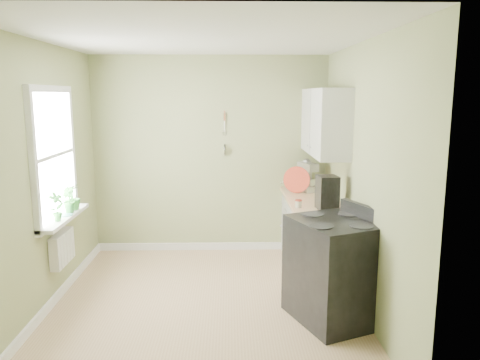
{
  "coord_description": "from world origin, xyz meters",
  "views": [
    {
      "loc": [
        0.27,
        -4.6,
        2.18
      ],
      "look_at": [
        0.38,
        0.55,
        1.23
      ],
      "focal_mm": 35.0,
      "sensor_mm": 36.0,
      "label": 1
    }
  ],
  "objects_px": {
    "stove": "(334,269)",
    "kettle": "(289,182)",
    "coffee_maker": "(327,193)",
    "stand_mixer": "(308,177)"
  },
  "relations": [
    {
      "from": "coffee_maker",
      "to": "stove",
      "type": "bearing_deg",
      "value": -95.42
    },
    {
      "from": "stand_mixer",
      "to": "coffee_maker",
      "type": "bearing_deg",
      "value": -87.45
    },
    {
      "from": "stove",
      "to": "kettle",
      "type": "xyz_separation_m",
      "value": [
        -0.19,
        2.04,
        0.49
      ]
    },
    {
      "from": "stove",
      "to": "stand_mixer",
      "type": "height_order",
      "value": "stand_mixer"
    },
    {
      "from": "stove",
      "to": "stand_mixer",
      "type": "bearing_deg",
      "value": 89.03
    },
    {
      "from": "stove",
      "to": "kettle",
      "type": "distance_m",
      "value": 2.1
    },
    {
      "from": "stand_mixer",
      "to": "kettle",
      "type": "bearing_deg",
      "value": 138.87
    },
    {
      "from": "stove",
      "to": "coffee_maker",
      "type": "distance_m",
      "value": 1.0
    },
    {
      "from": "kettle",
      "to": "stand_mixer",
      "type": "bearing_deg",
      "value": -41.13
    },
    {
      "from": "stand_mixer",
      "to": "coffee_maker",
      "type": "xyz_separation_m",
      "value": [
        0.05,
        -1.03,
        0.0
      ]
    }
  ]
}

